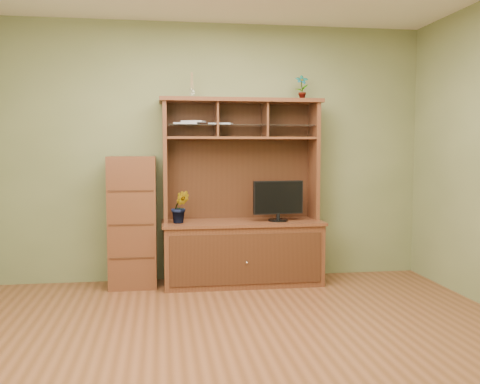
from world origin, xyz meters
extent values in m
cube|color=brown|center=(0.00, 0.00, -0.01)|extent=(4.50, 4.00, 0.02)
cube|color=#5C643B|center=(0.00, 2.01, 1.35)|extent=(4.50, 0.02, 2.70)
cube|color=#5C643B|center=(0.00, -2.01, 1.35)|extent=(4.50, 0.02, 2.70)
cube|color=#4A2415|center=(0.25, 1.71, 0.31)|extent=(1.60, 0.55, 0.62)
cube|color=#33190D|center=(0.25, 1.42, 0.31)|extent=(1.50, 0.01, 0.50)
sphere|color=silver|center=(0.25, 1.41, 0.28)|extent=(0.02, 0.02, 0.02)
cube|color=#4A2415|center=(0.25, 1.71, 0.64)|extent=(1.64, 0.59, 0.03)
cube|color=#4A2415|center=(-0.53, 1.80, 1.27)|extent=(0.04, 0.35, 1.25)
cube|color=#4A2415|center=(1.03, 1.80, 1.27)|extent=(0.04, 0.35, 1.25)
cube|color=#33190D|center=(0.25, 1.97, 1.27)|extent=(1.52, 0.02, 1.25)
cube|color=#4A2415|center=(0.25, 1.80, 1.88)|extent=(1.66, 0.40, 0.04)
cube|color=#4A2415|center=(0.25, 1.80, 1.50)|extent=(1.52, 0.32, 0.02)
cube|color=#4A2415|center=(0.00, 1.80, 1.69)|extent=(0.02, 0.31, 0.35)
cube|color=#4A2415|center=(0.50, 1.80, 1.69)|extent=(0.02, 0.31, 0.35)
cube|color=silver|center=(0.25, 1.79, 1.63)|extent=(1.50, 0.27, 0.01)
cylinder|color=black|center=(0.61, 1.65, 0.66)|extent=(0.20, 0.20, 0.02)
cylinder|color=black|center=(0.61, 1.65, 0.70)|extent=(0.04, 0.04, 0.06)
cube|color=black|center=(0.61, 1.65, 0.89)|extent=(0.52, 0.10, 0.34)
imported|color=#266021|center=(-0.38, 1.65, 0.81)|extent=(0.18, 0.15, 0.33)
imported|color=#406F26|center=(0.89, 1.80, 2.03)|extent=(0.15, 0.11, 0.26)
cylinder|color=silver|center=(-0.25, 1.80, 1.95)|extent=(0.05, 0.05, 0.09)
cylinder|color=#A57952|center=(-0.25, 1.80, 2.08)|extent=(0.03, 0.03, 0.17)
cube|color=#B5B5BA|center=(-0.31, 1.80, 1.64)|extent=(0.27, 0.23, 0.02)
cube|color=#B5B5BA|center=(-0.24, 1.80, 1.66)|extent=(0.26, 0.24, 0.02)
cube|color=#B5B5BA|center=(0.04, 1.80, 1.64)|extent=(0.27, 0.24, 0.02)
cube|color=#4A2415|center=(-0.86, 1.77, 0.66)|extent=(0.47, 0.42, 1.32)
cube|color=#33190D|center=(-0.86, 1.55, 0.33)|extent=(0.43, 0.01, 0.02)
cube|color=#33190D|center=(-0.86, 1.55, 0.66)|extent=(0.43, 0.01, 0.01)
cube|color=#33190D|center=(-0.86, 1.55, 0.99)|extent=(0.43, 0.01, 0.01)
camera|label=1|loc=(-0.58, -3.67, 1.39)|focal=40.00mm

